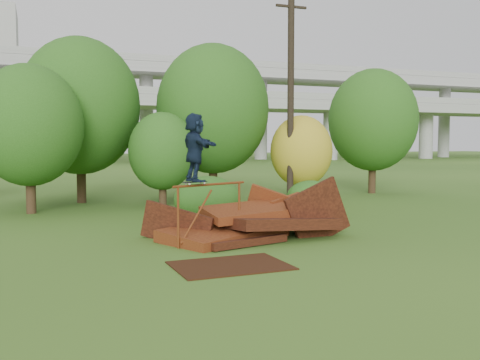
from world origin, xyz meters
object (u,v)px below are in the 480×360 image
object	(u,v)px
skater	(195,147)
utility_pole	(291,96)
scrap_pile	(250,224)
flat_plate	(230,266)

from	to	relation	value
skater	utility_pole	bearing A→B (deg)	-46.87
scrap_pile	skater	world-z (taller)	skater
flat_plate	utility_pole	xyz separation A→B (m)	(6.39, 10.16, 4.59)
flat_plate	utility_pole	size ratio (longest dim) A/B	0.26
scrap_pile	utility_pole	distance (m)	9.59
skater	flat_plate	size ratio (longest dim) A/B	0.72
skater	flat_plate	world-z (taller)	skater
skater	utility_pole	xyz separation A→B (m)	(6.45, 7.71, 2.11)
scrap_pile	skater	distance (m)	2.76
flat_plate	skater	bearing A→B (deg)	91.42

